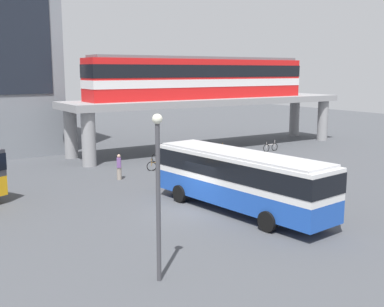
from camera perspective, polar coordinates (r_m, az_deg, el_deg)
name	(u,v)px	position (r m, az deg, el deg)	size (l,w,h in m)	color
ground_plane	(113,177)	(34.29, -9.44, -2.77)	(120.00, 120.00, 0.00)	#47494F
elevated_platform	(211,105)	(45.97, 2.31, 5.76)	(28.72, 5.83, 4.85)	gray
train	(201,77)	(45.20, 1.13, 9.09)	(22.42, 2.96, 3.84)	red
bus_main	(240,175)	(25.22, 5.70, -2.62)	(3.84, 11.26, 3.22)	#1E4CB2
bicycle_silver	(271,147)	(45.14, 9.34, 0.73)	(1.79, 0.12, 1.04)	black
bicycle_brown	(159,166)	(35.99, -4.01, -1.48)	(1.68, 0.73, 1.04)	black
bicycle_red	(162,157)	(39.63, -3.64, -0.42)	(1.79, 0.24, 1.04)	black
bicycle_orange	(219,151)	(42.54, 3.28, 0.29)	(1.69, 0.70, 1.04)	black
pedestrian_by_bike_rack	(119,168)	(33.21, -8.69, -1.69)	(0.42, 0.48, 1.77)	gray
lamp_post	(158,184)	(16.60, -4.07, -3.64)	(0.36, 0.36, 5.99)	#3F3F44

